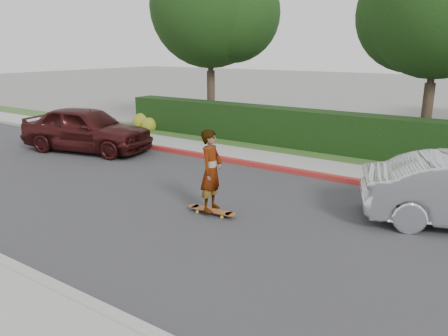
% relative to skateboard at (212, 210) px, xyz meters
% --- Properties ---
extents(ground, '(120.00, 120.00, 0.00)m').
position_rel_skateboard_xyz_m(ground, '(1.25, 0.06, -0.11)').
color(ground, slate).
rests_on(ground, ground).
extents(road, '(60.00, 8.00, 0.01)m').
position_rel_skateboard_xyz_m(road, '(1.25, 0.06, -0.10)').
color(road, '#2D2D30').
rests_on(road, ground).
extents(curb_near, '(60.00, 0.20, 0.15)m').
position_rel_skateboard_xyz_m(curb_near, '(1.25, -4.04, -0.03)').
color(curb_near, '#9E9E99').
rests_on(curb_near, ground).
extents(curb_far, '(60.00, 0.20, 0.15)m').
position_rel_skateboard_xyz_m(curb_far, '(1.25, 4.16, -0.03)').
color(curb_far, '#9E9E99').
rests_on(curb_far, ground).
extents(curb_red_section, '(12.00, 0.21, 0.15)m').
position_rel_skateboard_xyz_m(curb_red_section, '(-3.75, 4.16, -0.03)').
color(curb_red_section, maroon).
rests_on(curb_red_section, ground).
extents(sidewalk_far, '(60.00, 1.60, 0.12)m').
position_rel_skateboard_xyz_m(sidewalk_far, '(1.25, 5.06, -0.05)').
color(sidewalk_far, gray).
rests_on(sidewalk_far, ground).
extents(planting_strip, '(60.00, 1.60, 0.10)m').
position_rel_skateboard_xyz_m(planting_strip, '(1.25, 6.66, -0.06)').
color(planting_strip, '#2D4C1E').
rests_on(planting_strip, ground).
extents(hedge, '(15.00, 1.00, 1.50)m').
position_rel_skateboard_xyz_m(hedge, '(-1.75, 7.26, 0.64)').
color(hedge, black).
rests_on(hedge, ground).
extents(flowering_shrub, '(1.40, 1.00, 0.90)m').
position_rel_skateboard_xyz_m(flowering_shrub, '(-8.76, 6.79, 0.23)').
color(flowering_shrub, '#2D4C19').
rests_on(flowering_shrub, ground).
extents(tree_left, '(5.99, 5.21, 8.00)m').
position_rel_skateboard_xyz_m(tree_left, '(-6.26, 8.74, 5.16)').
color(tree_left, '#33261C').
rests_on(tree_left, ground).
extents(tree_center, '(5.66, 4.84, 7.44)m').
position_rel_skateboard_xyz_m(tree_center, '(2.74, 9.24, 4.80)').
color(tree_center, '#33261C').
rests_on(tree_center, ground).
extents(skateboard, '(1.25, 0.32, 0.11)m').
position_rel_skateboard_xyz_m(skateboard, '(0.00, 0.00, 0.00)').
color(skateboard, gold).
rests_on(skateboard, ground).
extents(skateboarder, '(0.55, 0.74, 1.85)m').
position_rel_skateboard_xyz_m(skateboarder, '(0.00, 0.00, 0.94)').
color(skateboarder, white).
rests_on(skateboarder, skateboard).
extents(car_maroon, '(5.19, 3.03, 1.66)m').
position_rel_skateboard_xyz_m(car_maroon, '(-7.54, 2.59, 0.72)').
color(car_maroon, '#3D1313').
rests_on(car_maroon, ground).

